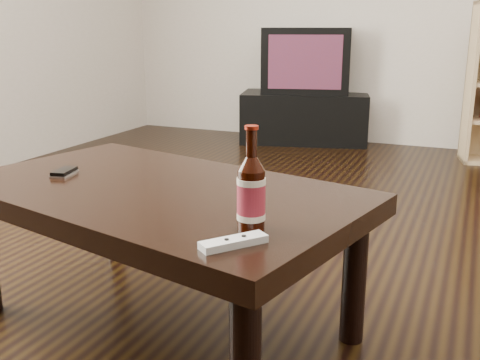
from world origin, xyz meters
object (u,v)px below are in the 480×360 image
at_px(tv, 306,61).
at_px(phone, 64,172).
at_px(beer_bottle, 251,194).
at_px(coffee_table, 157,206).
at_px(remote, 234,242).
at_px(tv_stand, 304,117).

relative_size(tv, phone, 6.92).
bearing_deg(beer_bottle, coffee_table, 150.57).
xyz_separation_m(coffee_table, beer_bottle, (0.42, -0.24, 0.16)).
distance_m(coffee_table, remote, 0.56).
bearing_deg(remote, phone, -166.68).
distance_m(tv_stand, remote, 3.66).
distance_m(phone, remote, 0.87).
bearing_deg(remote, beer_bottle, 130.51).
bearing_deg(tv_stand, remote, -90.34).
bearing_deg(beer_bottle, tv, 104.57).
relative_size(beer_bottle, phone, 2.24).
xyz_separation_m(beer_bottle, phone, (-0.79, 0.24, -0.08)).
height_order(coffee_table, remote, remote).
distance_m(tv_stand, beer_bottle, 3.55).
relative_size(coffee_table, phone, 12.25).
xyz_separation_m(beer_bottle, remote, (0.01, -0.12, -0.08)).
bearing_deg(tv_stand, phone, -102.66).
bearing_deg(phone, beer_bottle, -29.95).
bearing_deg(tv, tv_stand, 90.00).
distance_m(tv_stand, phone, 3.19).
distance_m(tv, beer_bottle, 3.53).
relative_size(tv, beer_bottle, 3.09).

